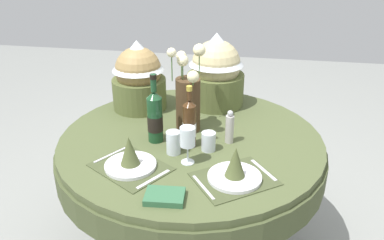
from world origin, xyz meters
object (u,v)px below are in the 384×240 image
Objects in this scene: gift_tub_back_left at (138,74)px; pepper_mill at (230,128)px; dining_table at (191,156)px; tumbler_near_left at (173,142)px; wine_bottle_left at (189,123)px; wine_glass_right at (188,138)px; place_setting_left at (130,159)px; flower_vase at (188,97)px; gift_tub_back_centre at (216,68)px; tumbler_near_right at (209,141)px; wine_bottle_centre at (155,117)px; place_setting_right at (235,170)px; book_on_table at (165,196)px.

pepper_mill is at bearing -31.26° from gift_tub_back_left.
tumbler_near_left is at bearing -105.98° from dining_table.
dining_table is 0.61m from gift_tub_back_left.
gift_tub_back_left reaches higher than wine_bottle_left.
dining_table is at bearing 96.87° from wine_glass_right.
tumbler_near_left is 0.31m from pepper_mill.
tumbler_near_left is (-0.09, 0.08, -0.08)m from wine_glass_right.
wine_glass_right reaches higher than dining_table.
wine_glass_right is (0.25, 0.09, 0.09)m from place_setting_left.
flower_vase is 0.30m from tumbler_near_left.
dining_table is 12.23× the size of tumbler_near_left.
tumbler_near_left is 0.26× the size of gift_tub_back_centre.
dining_table is 0.24m from tumbler_near_right.
wine_bottle_centre is at bearing 137.63° from wine_glass_right.
pepper_mill is at bearing 99.23° from place_setting_right.
wine_bottle_centre is at bearing -62.94° from gift_tub_back_left.
gift_tub_back_left is (-0.59, 0.36, 0.14)m from pepper_mill.
gift_tub_back_left is at bearing 132.25° from wine_bottle_left.
tumbler_near_left is at bearing 150.44° from place_setting_right.
wine_bottle_centre is 0.46m from gift_tub_back_left.
place_setting_right is 0.96m from gift_tub_back_left.
flower_vase reaches higher than gift_tub_back_left.
wine_bottle_left is 0.19m from wine_bottle_centre.
flower_vase is 0.35m from wine_glass_right.
place_setting_right is 0.55m from flower_vase.
book_on_table is at bearing -71.21° from wine_bottle_centre.
wine_bottle_centre reaches higher than dining_table.
wine_bottle_left is at bearing 97.34° from wine_glass_right.
tumbler_near_left is 0.72× the size of book_on_table.
wine_bottle_centre is at bearing -155.88° from dining_table.
tumbler_near_left is (-0.02, -0.27, -0.13)m from flower_vase.
place_setting_left is 0.28m from wine_glass_right.
wine_bottle_centre is 0.60m from gift_tub_back_centre.
tumbler_near_left is (-0.32, 0.18, 0.01)m from place_setting_right.
gift_tub_back_left is at bearing 132.77° from place_setting_right.
place_setting_right is 3.67× the size of tumbler_near_left.
pepper_mill is at bearing 63.30° from book_on_table.
book_on_table is at bearing -44.23° from place_setting_left.
gift_tub_back_left is (-0.39, 0.43, 0.09)m from wine_bottle_left.
wine_bottle_centre reaches higher than wine_bottle_left.
book_on_table is at bearing -112.14° from pepper_mill.
wine_bottle_left is 0.77× the size of gift_tub_back_left.
wine_glass_right is at bearing 77.65° from book_on_table.
book_on_table is 1.05m from gift_tub_back_centre.
wine_bottle_centre is (-0.14, -0.16, -0.05)m from flower_vase.
tumbler_near_right is at bearing -10.06° from wine_bottle_centre.
wine_glass_right is 1.59× the size of tumbler_near_left.
place_setting_right is at bearing -33.61° from wine_bottle_centre.
place_setting_left is 0.91× the size of flower_vase.
place_setting_left is 2.65× the size of book_on_table.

